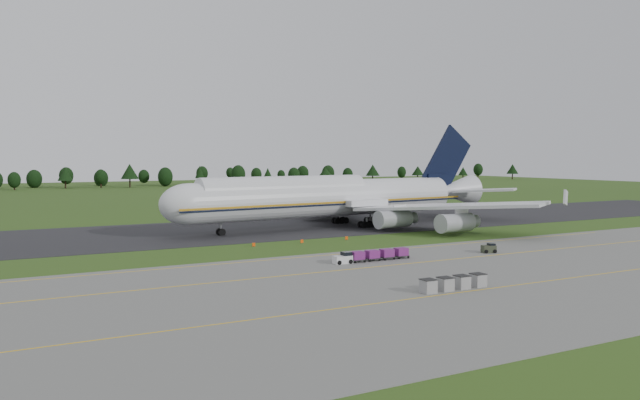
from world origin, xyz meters
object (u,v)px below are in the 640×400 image
utility_cart (489,249)px  baggage_train (371,255)px  aircraft (334,197)px  uld_row (454,283)px  edge_markers (302,241)px

utility_cart → baggage_train: bearing=174.0°
aircraft → baggage_train: size_ratio=6.59×
aircraft → baggage_train: 44.38m
aircraft → baggage_train: aircraft is taller
utility_cart → uld_row: (-22.72, -18.74, 0.20)m
baggage_train → uld_row: size_ratio=1.41×
aircraft → utility_cart: size_ratio=34.17×
edge_markers → aircraft: bearing=47.9°
baggage_train → utility_cart: bearing=-6.0°
aircraft → utility_cart: 43.46m
utility_cart → uld_row: bearing=-140.5°
aircraft → edge_markers: aircraft is taller
uld_row → edge_markers: 42.81m
baggage_train → utility_cart: baggage_train is taller
aircraft → uld_row: (-18.92, -61.62, -5.69)m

